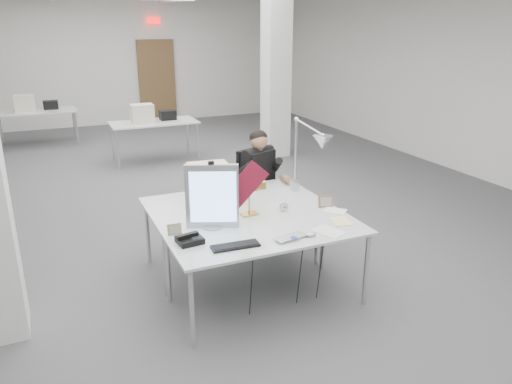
# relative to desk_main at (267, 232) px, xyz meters

# --- Properties ---
(room_shell) EXTENTS (10.04, 14.04, 3.24)m
(room_shell) POSITION_rel_desk_main_xyz_m (0.04, 2.63, 0.95)
(room_shell) COLOR #48484A
(room_shell) RESTS_ON ground
(desk_main) EXTENTS (1.80, 0.90, 0.02)m
(desk_main) POSITION_rel_desk_main_xyz_m (0.00, 0.00, 0.00)
(desk_main) COLOR silver
(desk_main) RESTS_ON room_shell
(desk_second) EXTENTS (1.80, 0.90, 0.02)m
(desk_second) POSITION_rel_desk_main_xyz_m (0.00, 0.90, 0.00)
(desk_second) COLOR silver
(desk_second) RESTS_ON room_shell
(bg_desk_a) EXTENTS (1.60, 0.80, 0.02)m
(bg_desk_a) POSITION_rel_desk_main_xyz_m (0.20, 5.50, 0.00)
(bg_desk_a) COLOR silver
(bg_desk_a) RESTS_ON room_shell
(bg_desk_b) EXTENTS (1.60, 0.80, 0.02)m
(bg_desk_b) POSITION_rel_desk_main_xyz_m (-1.80, 7.70, 0.00)
(bg_desk_b) COLOR silver
(bg_desk_b) RESTS_ON room_shell
(office_chair) EXTENTS (0.65, 0.65, 1.02)m
(office_chair) POSITION_rel_desk_main_xyz_m (0.58, 1.53, -0.23)
(office_chair) COLOR black
(office_chair) RESTS_ON room_shell
(seated_person) EXTENTS (0.63, 0.69, 0.85)m
(seated_person) POSITION_rel_desk_main_xyz_m (0.58, 1.48, 0.16)
(seated_person) COLOR black
(seated_person) RESTS_ON office_chair
(monitor) EXTENTS (0.47, 0.22, 0.60)m
(monitor) POSITION_rel_desk_main_xyz_m (-0.42, 0.27, 0.31)
(monitor) COLOR #ACABB0
(monitor) RESTS_ON desk_main
(pennant) EXTENTS (0.44, 0.20, 0.51)m
(pennant) POSITION_rel_desk_main_xyz_m (-0.13, 0.24, 0.37)
(pennant) COLOR maroon
(pennant) RESTS_ON monitor
(keyboard) EXTENTS (0.42, 0.16, 0.02)m
(keyboard) POSITION_rel_desk_main_xyz_m (-0.39, -0.21, 0.02)
(keyboard) COLOR black
(keyboard) RESTS_ON desk_main
(laptop) EXTENTS (0.34, 0.25, 0.02)m
(laptop) POSITION_rel_desk_main_xyz_m (0.12, -0.30, 0.02)
(laptop) COLOR silver
(laptop) RESTS_ON desk_main
(mouse) EXTENTS (0.11, 0.09, 0.04)m
(mouse) POSITION_rel_desk_main_xyz_m (0.30, -0.28, 0.03)
(mouse) COLOR silver
(mouse) RESTS_ON desk_main
(bankers_lamp) EXTENTS (0.35, 0.22, 0.38)m
(bankers_lamp) POSITION_rel_desk_main_xyz_m (0.00, 0.42, 0.20)
(bankers_lamp) COLOR gold
(bankers_lamp) RESTS_ON desk_main
(desk_phone) EXTENTS (0.23, 0.21, 0.05)m
(desk_phone) POSITION_rel_desk_main_xyz_m (-0.72, 0.02, 0.04)
(desk_phone) COLOR black
(desk_phone) RESTS_ON desk_main
(picture_frame_left) EXTENTS (0.13, 0.03, 0.10)m
(picture_frame_left) POSITION_rel_desk_main_xyz_m (-0.79, 0.25, 0.06)
(picture_frame_left) COLOR #AD8E4A
(picture_frame_left) RESTS_ON desk_main
(picture_frame_right) EXTENTS (0.16, 0.07, 0.12)m
(picture_frame_right) POSITION_rel_desk_main_xyz_m (0.80, 0.31, 0.07)
(picture_frame_right) COLOR olive
(picture_frame_right) RESTS_ON desk_main
(desk_clock) EXTENTS (0.10, 0.05, 0.09)m
(desk_clock) POSITION_rel_desk_main_xyz_m (0.36, 0.37, 0.06)
(desk_clock) COLOR silver
(desk_clock) RESTS_ON desk_main
(paper_stack_a) EXTENTS (0.28, 0.33, 0.01)m
(paper_stack_a) POSITION_rel_desk_main_xyz_m (0.49, -0.25, 0.02)
(paper_stack_a) COLOR silver
(paper_stack_a) RESTS_ON desk_main
(paper_stack_b) EXTENTS (0.21, 0.26, 0.01)m
(paper_stack_b) POSITION_rel_desk_main_xyz_m (0.73, -0.09, 0.02)
(paper_stack_b) COLOR #F7E094
(paper_stack_b) RESTS_ON desk_main
(paper_stack_c) EXTENTS (0.26, 0.26, 0.01)m
(paper_stack_c) POSITION_rel_desk_main_xyz_m (0.83, 0.17, 0.02)
(paper_stack_c) COLOR white
(paper_stack_c) RESTS_ON desk_main
(beige_monitor) EXTENTS (0.45, 0.43, 0.39)m
(beige_monitor) POSITION_rel_desk_main_xyz_m (-0.22, 0.95, 0.21)
(beige_monitor) COLOR beige
(beige_monitor) RESTS_ON desk_second
(architect_lamp) EXTENTS (0.44, 0.72, 0.87)m
(architect_lamp) POSITION_rel_desk_main_xyz_m (0.76, 0.65, 0.45)
(architect_lamp) COLOR silver
(architect_lamp) RESTS_ON desk_second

